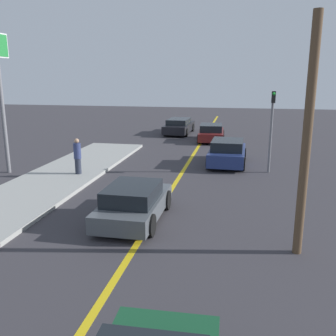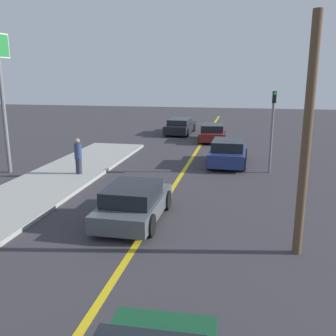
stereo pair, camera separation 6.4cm
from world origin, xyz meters
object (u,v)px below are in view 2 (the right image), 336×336
car_ahead_center (134,203)px  car_oncoming_far (180,126)px  utility_pole (306,140)px  car_far_distant (228,153)px  car_parked_left_lot (212,133)px  traffic_light (272,124)px  pedestrian_by_sign (78,156)px  roadside_sign (0,73)px

car_ahead_center → car_oncoming_far: (-1.68, 19.29, 0.01)m
utility_pole → car_far_distant: bearing=102.9°
car_parked_left_lot → traffic_light: bearing=-70.9°
car_far_distant → pedestrian_by_sign: size_ratio=2.35×
traffic_light → car_ahead_center: bearing=-123.2°
car_parked_left_lot → car_oncoming_far: 4.31m
traffic_light → roadside_sign: (-12.76, -2.45, 2.38)m
pedestrian_by_sign → traffic_light: 9.45m
pedestrian_by_sign → traffic_light: size_ratio=0.42×
car_parked_left_lot → utility_pole: 18.12m
car_oncoming_far → roadside_sign: (-6.25, -14.36, 4.22)m
car_oncoming_far → utility_pole: 21.92m
car_oncoming_far → pedestrian_by_sign: size_ratio=2.83×
car_far_distant → roadside_sign: roadside_sign is taller
car_ahead_center → car_oncoming_far: car_oncoming_far is taller
car_far_distant → car_parked_left_lot: size_ratio=1.01×
car_far_distant → car_oncoming_far: bearing=114.0°
car_far_distant → car_parked_left_lot: 7.54m
car_far_distant → utility_pole: (2.32, -10.15, 2.46)m
car_oncoming_far → traffic_light: bearing=-59.0°
pedestrian_by_sign → utility_pole: bearing=-34.2°
car_ahead_center → pedestrian_by_sign: pedestrian_by_sign is taller
car_ahead_center → car_parked_left_lot: bearing=86.0°
roadside_sign → utility_pole: size_ratio=1.06×
pedestrian_by_sign → roadside_sign: roadside_sign is taller
car_ahead_center → car_oncoming_far: size_ratio=0.81×
car_ahead_center → utility_pole: bearing=-15.4°
car_ahead_center → roadside_sign: roadside_sign is taller
car_parked_left_lot → utility_pole: utility_pole is taller
car_parked_left_lot → traffic_light: traffic_light is taller
pedestrian_by_sign → car_far_distant: bearing=29.6°
car_oncoming_far → pedestrian_by_sign: (-2.48, -14.47, 0.39)m
car_far_distant → utility_pole: utility_pole is taller
car_oncoming_far → car_parked_left_lot: bearing=-45.0°
car_oncoming_far → traffic_light: traffic_light is taller
car_parked_left_lot → roadside_sign: bearing=-132.5°
car_ahead_center → utility_pole: 5.81m
roadside_sign → utility_pole: roadside_sign is taller
pedestrian_by_sign → utility_pole: 11.31m
traffic_light → car_oncoming_far: bearing=118.7°
traffic_light → roadside_sign: size_ratio=0.60×
car_oncoming_far → pedestrian_by_sign: 14.69m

